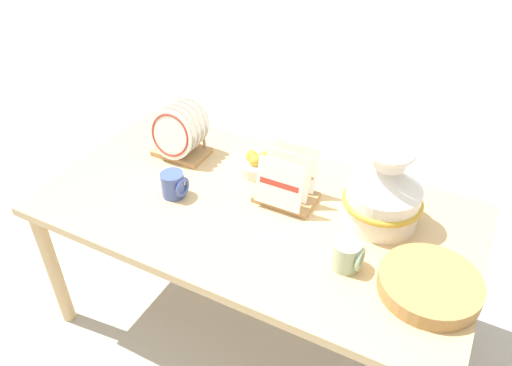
{
  "coord_description": "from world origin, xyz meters",
  "views": [
    {
      "loc": [
        0.66,
        -1.26,
        1.82
      ],
      "look_at": [
        0.0,
        0.0,
        0.76
      ],
      "focal_mm": 35.0,
      "sensor_mm": 36.0,
      "label": 1
    }
  ],
  "objects": [
    {
      "name": "ground_plane",
      "position": [
        0.0,
        0.0,
        0.0
      ],
      "size": [
        14.0,
        14.0,
        0.0
      ],
      "primitive_type": "plane",
      "color": "#B2ADA3"
    },
    {
      "name": "display_table",
      "position": [
        0.0,
        0.0,
        0.59
      ],
      "size": [
        1.6,
        0.85,
        0.65
      ],
      "color": "tan",
      "rests_on": "ground_plane"
    },
    {
      "name": "ceramic_vase",
      "position": [
        0.42,
        0.14,
        0.78
      ],
      "size": [
        0.28,
        0.28,
        0.3
      ],
      "color": "white",
      "rests_on": "display_table"
    },
    {
      "name": "dish_rack_round_plates",
      "position": [
        -0.44,
        0.16,
        0.75
      ],
      "size": [
        0.22,
        0.18,
        0.23
      ],
      "color": "tan",
      "rests_on": "display_table"
    },
    {
      "name": "dish_rack_square_plates",
      "position": [
        0.08,
        0.09,
        0.71
      ],
      "size": [
        0.22,
        0.18,
        0.2
      ],
      "color": "tan",
      "rests_on": "display_table"
    },
    {
      "name": "wicker_charger_stack",
      "position": [
        0.65,
        -0.11,
        0.68
      ],
      "size": [
        0.31,
        0.31,
        0.05
      ],
      "color": "#AD7F47",
      "rests_on": "display_table"
    },
    {
      "name": "mug_cobalt_glaze",
      "position": [
        -0.31,
        -0.08,
        0.7
      ],
      "size": [
        0.1,
        0.09,
        0.1
      ],
      "color": "#42569E",
      "rests_on": "display_table"
    },
    {
      "name": "mug_sage_glaze",
      "position": [
        0.4,
        -0.13,
        0.7
      ],
      "size": [
        0.1,
        0.09,
        0.1
      ],
      "color": "#9EB28E",
      "rests_on": "display_table"
    },
    {
      "name": "fruit_bowl",
      "position": [
        -0.1,
        0.2,
        0.69
      ],
      "size": [
        0.16,
        0.16,
        0.09
      ],
      "color": "silver",
      "rests_on": "display_table"
    }
  ]
}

